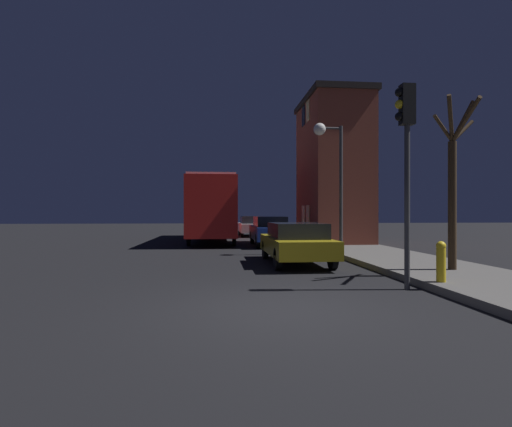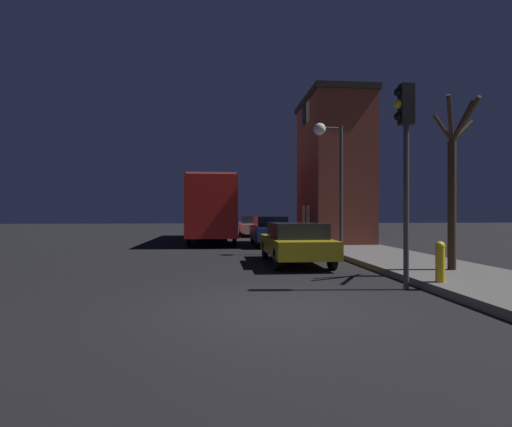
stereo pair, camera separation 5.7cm
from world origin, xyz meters
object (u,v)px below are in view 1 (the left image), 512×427
at_px(traffic_light, 406,143).
at_px(bus, 212,205).
at_px(fire_hydrant, 441,261).
at_px(car_mid_lane, 269,230).
at_px(car_far_lane, 251,226).
at_px(bare_tree, 454,183).
at_px(streetlamp, 329,155).
at_px(car_near_lane, 296,242).

bearing_deg(traffic_light, bus, 105.22).
distance_m(traffic_light, fire_hydrant, 2.73).
xyz_separation_m(car_mid_lane, car_far_lane, (-0.18, 8.82, -0.03)).
relative_size(bus, fire_hydrant, 13.09).
bearing_deg(fire_hydrant, traffic_light, 173.83).
height_order(bare_tree, car_far_lane, bare_tree).
bearing_deg(car_far_lane, streetlamp, -81.43).
bearing_deg(streetlamp, bare_tree, -72.92).
distance_m(bare_tree, car_far_lane, 19.71).
bearing_deg(car_mid_lane, streetlamp, -68.30).
relative_size(traffic_light, fire_hydrant, 5.05).
relative_size(traffic_light, bus, 0.39).
height_order(bare_tree, car_mid_lane, bare_tree).
xyz_separation_m(bare_tree, car_mid_lane, (-3.63, 10.44, -1.69)).
xyz_separation_m(streetlamp, bare_tree, (1.78, -5.78, -1.60)).
bearing_deg(car_near_lane, car_mid_lane, 89.25).
height_order(bus, car_far_lane, bus).
xyz_separation_m(bus, car_mid_lane, (3.01, -4.26, -1.38)).
relative_size(streetlamp, car_near_lane, 1.11).
distance_m(streetlamp, car_far_lane, 14.03).
xyz_separation_m(car_far_lane, fire_hydrant, (2.41, -21.03, -0.14)).
bearing_deg(car_far_lane, car_near_lane, -89.71).
bearing_deg(bare_tree, bus, 114.29).
bearing_deg(car_near_lane, streetlamp, 54.90).
xyz_separation_m(streetlamp, traffic_light, (-0.40, -7.46, -0.84)).
height_order(bare_tree, car_near_lane, bare_tree).
bearing_deg(bare_tree, traffic_light, -142.37).
xyz_separation_m(traffic_light, bare_tree, (2.18, 1.68, -0.76)).
height_order(car_mid_lane, car_far_lane, car_mid_lane).
relative_size(traffic_light, bare_tree, 1.00).
bearing_deg(car_far_lane, car_mid_lane, -88.84).
xyz_separation_m(bus, car_far_lane, (2.83, 4.56, -1.41)).
distance_m(streetlamp, bare_tree, 6.26).
bearing_deg(fire_hydrant, car_mid_lane, 100.34).
distance_m(bare_tree, car_near_lane, 5.10).
distance_m(streetlamp, car_near_lane, 4.78).
distance_m(traffic_light, bare_tree, 2.86).
xyz_separation_m(traffic_light, car_far_lane, (-1.63, 20.94, -2.49)).
xyz_separation_m(car_mid_lane, fire_hydrant, (2.23, -12.21, -0.17)).
bearing_deg(traffic_light, car_mid_lane, 96.82).
bearing_deg(car_near_lane, car_far_lane, 90.29).
bearing_deg(bus, car_far_lane, 58.22).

